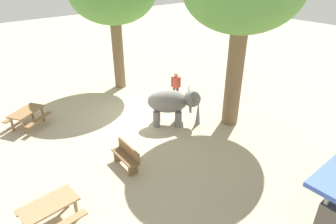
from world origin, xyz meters
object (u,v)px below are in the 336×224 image
(elephant, at_px, (173,103))
(wooden_bench, at_px, (127,156))
(person_handler, at_px, (176,85))
(picnic_table_far, at_px, (27,114))
(picnic_table_near, at_px, (50,209))

(elephant, height_order, wooden_bench, elephant)
(elephant, xyz_separation_m, person_handler, (-1.64, -1.69, -0.12))
(person_handler, distance_m, wooden_bench, 5.83)
(person_handler, height_order, picnic_table_far, person_handler)
(person_handler, height_order, wooden_bench, person_handler)
(person_handler, distance_m, picnic_table_near, 8.92)
(elephant, relative_size, picnic_table_near, 1.43)
(wooden_bench, height_order, picnic_table_near, wooden_bench)
(picnic_table_near, xyz_separation_m, picnic_table_far, (-1.22, -6.22, 0.00))
(wooden_bench, bearing_deg, picnic_table_near, 108.12)
(elephant, relative_size, picnic_table_far, 1.11)
(person_handler, bearing_deg, wooden_bench, -8.64)
(person_handler, distance_m, picnic_table_far, 7.21)
(person_handler, bearing_deg, picnic_table_far, -58.80)
(elephant, height_order, person_handler, elephant)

